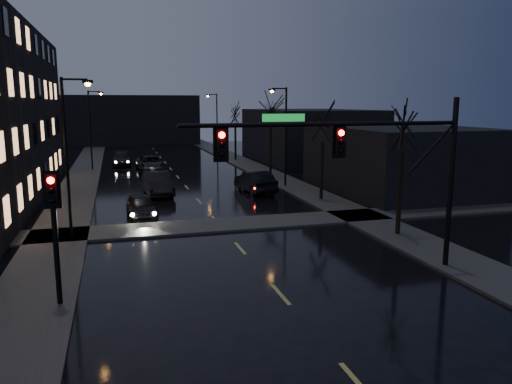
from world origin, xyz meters
TOP-DOWN VIEW (x-y plane):
  - sidewalk_left at (-8.50, 35.00)m, footprint 3.00×140.00m
  - sidewalk_right at (8.50, 35.00)m, footprint 3.00×140.00m
  - sidewalk_cross at (0.00, 18.50)m, footprint 40.00×3.00m
  - commercial_right_near at (15.50, 26.00)m, footprint 10.00×14.00m
  - commercial_right_far at (17.00, 48.00)m, footprint 12.00×18.00m
  - far_block at (-3.00, 78.00)m, footprint 22.00×10.00m
  - signal_mast at (3.85, 9.00)m, footprint 11.11×0.41m
  - signal_pole_left at (-7.50, 8.99)m, footprint 0.35×0.41m
  - tree_near at (8.40, 14.00)m, footprint 3.52×3.52m
  - tree_mid_a at (8.40, 24.00)m, footprint 3.30×3.30m
  - tree_mid_b at (8.40, 36.00)m, footprint 3.74×3.74m
  - tree_far at (8.40, 50.00)m, footprint 3.43×3.43m
  - streetlight_l_near at (-7.58, 18.00)m, footprint 1.53×0.28m
  - streetlight_l_far at (-7.58, 45.00)m, footprint 1.53×0.28m
  - streetlight_r_mid at (7.58, 30.00)m, footprint 1.53×0.28m
  - streetlight_r_far at (7.58, 58.00)m, footprint 1.53×0.28m
  - oncoming_car_a at (-4.12, 21.99)m, footprint 1.84×4.11m
  - oncoming_car_b at (-2.55, 29.29)m, footprint 2.11×5.25m
  - oncoming_car_c at (-2.14, 42.62)m, footprint 2.80×5.72m
  - oncoming_car_d at (-4.88, 48.27)m, footprint 2.11×5.12m
  - lead_car at (4.75, 28.29)m, footprint 2.26×5.15m

SIDE VIEW (x-z plane):
  - sidewalk_left at x=-8.50m, z-range 0.00..0.12m
  - sidewalk_right at x=8.50m, z-range 0.00..0.12m
  - sidewalk_cross at x=0.00m, z-range 0.00..0.12m
  - oncoming_car_a at x=-4.12m, z-range 0.00..1.37m
  - oncoming_car_d at x=-4.88m, z-range 0.00..1.48m
  - oncoming_car_c at x=-2.14m, z-range 0.00..1.56m
  - lead_car at x=4.75m, z-range 0.00..1.64m
  - oncoming_car_b at x=-2.55m, z-range 0.00..1.70m
  - commercial_right_near at x=15.50m, z-range 0.00..5.00m
  - commercial_right_far at x=17.00m, z-range 0.00..6.00m
  - signal_pole_left at x=-7.50m, z-range 0.75..5.27m
  - far_block at x=-3.00m, z-range 0.00..8.00m
  - streetlight_l_near at x=-7.58m, z-range 0.77..8.77m
  - streetlight_l_far at x=-7.58m, z-range 0.77..8.77m
  - streetlight_r_mid at x=7.58m, z-range 0.77..8.77m
  - streetlight_r_far at x=7.58m, z-range 0.77..8.77m
  - signal_mast at x=3.85m, z-range 1.37..8.37m
  - tree_mid_a at x=8.40m, z-range 2.04..9.61m
  - tree_far at x=8.40m, z-range 2.12..10.00m
  - tree_near at x=8.40m, z-range 2.18..10.26m
  - tree_mid_b at x=8.40m, z-range 2.32..10.90m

